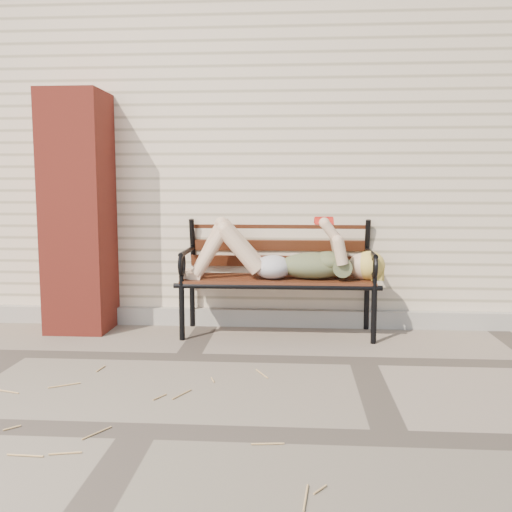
{
  "coord_description": "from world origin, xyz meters",
  "views": [
    {
      "loc": [
        -0.48,
        -3.93,
        1.21
      ],
      "look_at": [
        -0.79,
        0.61,
        0.66
      ],
      "focal_mm": 40.0,
      "sensor_mm": 36.0,
      "label": 1
    }
  ],
  "objects": [
    {
      "name": "foundation_strip",
      "position": [
        0.0,
        0.97,
        0.07
      ],
      "size": [
        8.0,
        0.1,
        0.15
      ],
      "primitive_type": "cube",
      "color": "#A39E93",
      "rests_on": "ground"
    },
    {
      "name": "house_wall",
      "position": [
        0.0,
        3.0,
        1.5
      ],
      "size": [
        8.0,
        4.0,
        3.0
      ],
      "primitive_type": "cube",
      "color": "beige",
      "rests_on": "ground"
    },
    {
      "name": "straw_scatter",
      "position": [
        -1.73,
        -0.89,
        0.01
      ],
      "size": [
        2.96,
        1.71,
        0.01
      ],
      "color": "tan",
      "rests_on": "ground"
    },
    {
      "name": "reading_woman",
      "position": [
        -0.61,
        0.66,
        0.66
      ],
      "size": [
        1.62,
        0.37,
        0.51
      ],
      "color": "#0B344E",
      "rests_on": "ground"
    },
    {
      "name": "brick_pillar",
      "position": [
        -2.3,
        0.75,
        1.0
      ],
      "size": [
        0.5,
        0.5,
        2.0
      ],
      "primitive_type": "cube",
      "color": "maroon",
      "rests_on": "ground"
    },
    {
      "name": "garden_bench",
      "position": [
        -0.62,
        0.8,
        0.62
      ],
      "size": [
        1.72,
        0.68,
        1.11
      ],
      "color": "black",
      "rests_on": "ground"
    },
    {
      "name": "house_roof",
      "position": [
        0.0,
        3.0,
        3.15
      ],
      "size": [
        8.3,
        4.3,
        0.3
      ],
      "primitive_type": "cube",
      "color": "#42342F",
      "rests_on": "house_wall"
    },
    {
      "name": "ground",
      "position": [
        0.0,
        0.0,
        0.0
      ],
      "size": [
        80.0,
        80.0,
        0.0
      ],
      "primitive_type": "plane",
      "color": "gray",
      "rests_on": "ground"
    }
  ]
}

